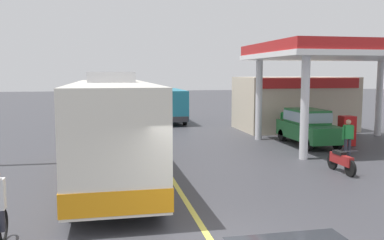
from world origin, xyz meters
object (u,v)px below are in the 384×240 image
coach_bus_main (112,129)px  motorcycle_parked_forecourt (341,161)px  minibus_opposing_lane (168,103)px  pedestrian_near_pump (348,136)px  car_trailing_behind_bus (110,108)px  pedestrian_by_shop (285,121)px  car_at_pump (308,125)px

coach_bus_main → motorcycle_parked_forecourt: bearing=-6.6°
minibus_opposing_lane → pedestrian_near_pump: minibus_opposing_lane is taller
car_trailing_behind_bus → motorcycle_parked_forecourt: bearing=-66.4°
minibus_opposing_lane → pedestrian_near_pump: bearing=-68.5°
coach_bus_main → pedestrian_near_pump: coach_bus_main is taller
coach_bus_main → pedestrian_by_shop: 12.54m
coach_bus_main → minibus_opposing_lane: bearing=75.0°
car_trailing_behind_bus → pedestrian_near_pump: bearing=-58.3°
motorcycle_parked_forecourt → minibus_opposing_lane: bearing=102.9°
coach_bus_main → car_trailing_behind_bus: coach_bus_main is taller
car_trailing_behind_bus → pedestrian_by_shop: bearing=-45.6°
coach_bus_main → car_at_pump: bearing=26.3°
car_at_pump → pedestrian_near_pump: size_ratio=2.53×
motorcycle_parked_forecourt → car_trailing_behind_bus: bearing=113.6°
motorcycle_parked_forecourt → car_trailing_behind_bus: (-8.13, 18.66, 0.57)m
coach_bus_main → car_trailing_behind_bus: size_ratio=2.63×
pedestrian_by_shop → car_trailing_behind_bus: 13.98m
coach_bus_main → motorcycle_parked_forecourt: size_ratio=6.13×
minibus_opposing_lane → pedestrian_by_shop: (5.54, -8.36, -0.54)m
minibus_opposing_lane → car_trailing_behind_bus: bearing=158.9°
pedestrian_by_shop → car_at_pump: bearing=-90.3°
minibus_opposing_lane → pedestrian_near_pump: 15.60m
pedestrian_by_shop → motorcycle_parked_forecourt: bearing=-100.7°
pedestrian_near_pump → car_trailing_behind_bus: size_ratio=0.40×
pedestrian_near_pump → motorcycle_parked_forecourt: bearing=-126.0°
motorcycle_parked_forecourt → pedestrian_near_pump: bearing=54.0°
coach_bus_main → pedestrian_by_shop: size_ratio=6.65×
coach_bus_main → pedestrian_by_shop: bearing=38.0°
coach_bus_main → pedestrian_by_shop: coach_bus_main is taller
minibus_opposing_lane → car_at_pump: bearing=-63.7°
minibus_opposing_lane → car_trailing_behind_bus: size_ratio=1.46×
coach_bus_main → pedestrian_near_pump: size_ratio=6.65×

